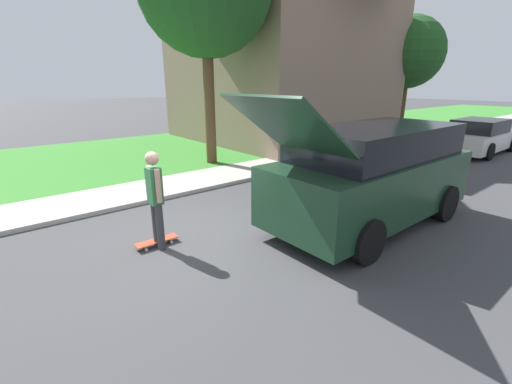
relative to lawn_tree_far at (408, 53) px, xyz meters
The scene contains 9 objects.
ground_plane 15.97m from the lawn_tree_far, 73.45° to the right, with size 120.00×120.00×0.00m, color #3D3D3F.
lawn 10.35m from the lawn_tree_far, 112.40° to the right, with size 10.00×80.00×0.08m.
sidewalk 9.73m from the lawn_tree_far, 84.86° to the right, with size 1.80×80.00×0.10m.
house 6.49m from the lawn_tree_far, 126.24° to the right, with size 9.59×9.04×9.16m.
lawn_tree_far is the anchor object (origin of this frame).
suv_parked 13.32m from the lawn_tree_far, 63.61° to the right, with size 2.08×5.32×2.66m.
car_down_street 5.77m from the lawn_tree_far, 19.01° to the right, with size 1.88×4.43×1.38m.
skateboarder 16.26m from the lawn_tree_far, 75.28° to the right, with size 0.41×0.23×1.73m.
skateboard 16.43m from the lawn_tree_far, 75.69° to the right, with size 0.23×0.77×0.10m.
Camera 1 is at (5.00, -2.81, 2.81)m, focal length 24.00 mm.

